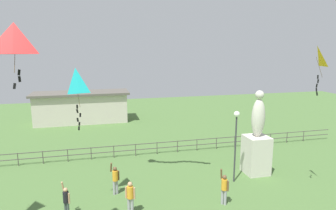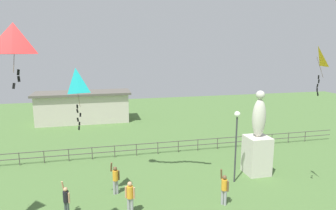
{
  "view_description": "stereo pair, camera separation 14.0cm",
  "coord_description": "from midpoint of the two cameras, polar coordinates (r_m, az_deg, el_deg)",
  "views": [
    {
      "loc": [
        -2.37,
        -7.65,
        8.23
      ],
      "look_at": [
        1.22,
        6.9,
        5.31
      ],
      "focal_mm": 31.51,
      "sensor_mm": 36.0,
      "label": 1
    },
    {
      "loc": [
        -2.23,
        -7.69,
        8.23
      ],
      "look_at": [
        1.22,
        6.9,
        5.31
      ],
      "focal_mm": 31.51,
      "sensor_mm": 36.0,
      "label": 2
    }
  ],
  "objects": [
    {
      "name": "statue_monument",
      "position": [
        20.38,
        17.09,
        -7.49
      ],
      "size": [
        1.49,
        1.49,
        5.57
      ],
      "color": "beige",
      "rests_on": "ground_plane"
    },
    {
      "name": "pavilion_building",
      "position": [
        34.34,
        -15.96,
        -0.33
      ],
      "size": [
        10.44,
        3.73,
        3.41
      ],
      "color": "beige",
      "rests_on": "ground_plane"
    },
    {
      "name": "kite_5",
      "position": [
        15.23,
        -17.07,
        3.91
      ],
      "size": [
        0.92,
        1.03,
        3.0
      ],
      "color": "#19B2B2"
    },
    {
      "name": "kite_1",
      "position": [
        11.25,
        -27.24,
        10.82
      ],
      "size": [
        1.14,
        0.92,
        2.1
      ],
      "color": "red"
    },
    {
      "name": "person_5",
      "position": [
        16.0,
        -18.85,
        -16.87
      ],
      "size": [
        0.41,
        0.4,
        1.81
      ],
      "color": "#3F4C47",
      "rests_on": "ground_plane"
    },
    {
      "name": "person_3",
      "position": [
        17.44,
        -9.9,
        -13.74
      ],
      "size": [
        0.53,
        0.31,
        1.95
      ],
      "color": "#99999E",
      "rests_on": "ground_plane"
    },
    {
      "name": "waterfront_railing",
      "position": [
        23.05,
        -7.82,
        -8.35
      ],
      "size": [
        36.02,
        0.06,
        0.95
      ],
      "color": "#4C4742",
      "rests_on": "ground_plane"
    },
    {
      "name": "kite_0",
      "position": [
        16.84,
        27.09,
        7.91
      ],
      "size": [
        0.7,
        0.81,
        2.53
      ],
      "color": "yellow"
    },
    {
      "name": "lamppost",
      "position": [
        18.35,
        13.32,
        -4.97
      ],
      "size": [
        0.36,
        0.36,
        4.51
      ],
      "color": "#38383D",
      "rests_on": "ground_plane"
    },
    {
      "name": "person_0",
      "position": [
        16.42,
        11.07,
        -15.4
      ],
      "size": [
        0.39,
        0.47,
        1.96
      ],
      "color": "#99999E",
      "rests_on": "ground_plane"
    },
    {
      "name": "person_1",
      "position": [
        15.44,
        -7.08,
        -17.0
      ],
      "size": [
        0.49,
        0.32,
        1.75
      ],
      "color": "#99999E",
      "rests_on": "ground_plane"
    }
  ]
}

